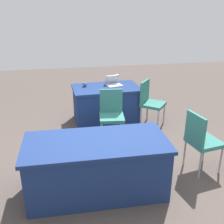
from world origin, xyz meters
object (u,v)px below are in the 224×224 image
yarn_ball (85,84)px  laptop_silver (114,83)px  table_mid_right (97,166)px  scissors_red (120,85)px  chair_near_front (201,139)px  chair_tucked_left (150,100)px  chair_tucked_right (112,112)px  table_foreground (106,104)px

yarn_ball → laptop_silver: bearing=178.4°
table_mid_right → laptop_silver: laptop_silver is taller
yarn_ball → scissors_red: 0.77m
chair_near_front → scissors_red: 2.40m
chair_near_front → scissors_red: bearing=-172.4°
table_mid_right → chair_tucked_left: (-1.39, -1.97, 0.15)m
scissors_red → chair_tucked_right: bearing=-38.5°
table_foreground → chair_tucked_left: bearing=156.5°
chair_tucked_right → laptop_silver: 1.07m
table_foreground → chair_tucked_right: 0.93m
chair_tucked_left → yarn_ball: size_ratio=9.64×
chair_tucked_left → scissors_red: (0.53, -0.48, 0.23)m
table_mid_right → yarn_ball: yarn_ball is taller
table_foreground → yarn_ball: (0.44, -0.12, 0.43)m
table_mid_right → laptop_silver: 2.59m
table_mid_right → chair_tucked_right: chair_tucked_right is taller
table_foreground → chair_near_front: (-1.06, 2.17, 0.17)m
chair_near_front → laptop_silver: (0.88, -2.27, 0.25)m
laptop_silver → chair_tucked_left: bearing=132.1°
chair_near_front → chair_tucked_right: same height
chair_tucked_right → yarn_ball: bearing=-62.6°
chair_tucked_left → chair_near_front: bearing=45.5°
table_foreground → table_mid_right: 2.41m
table_foreground → chair_near_front: bearing=116.1°
scissors_red → chair_tucked_left: bearing=30.6°
laptop_silver → yarn_ball: laptop_silver is taller
chair_tucked_left → chair_tucked_right: chair_tucked_right is taller
chair_tucked_right → scissors_red: 1.10m
chair_near_front → laptop_silver: bearing=-169.2°
yarn_ball → scissors_red: (-0.77, 0.02, -0.04)m
chair_tucked_right → table_mid_right: bearing=78.6°
table_mid_right → yarn_ball: bearing=-92.1°
table_mid_right → chair_near_front: size_ratio=1.98×
chair_tucked_left → laptop_silver: 0.87m
chair_near_front → laptop_silver: size_ratio=2.57×
table_foreground → chair_tucked_left: 0.95m
scissors_red → table_mid_right: bearing=-37.1°
table_mid_right → chair_tucked_right: size_ratio=1.98×
table_mid_right → chair_near_front: chair_near_front is taller
chair_tucked_left → laptop_silver: size_ratio=2.52×
chair_near_front → chair_tucked_left: size_ratio=1.02×
chair_tucked_left → laptop_silver: laptop_silver is taller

